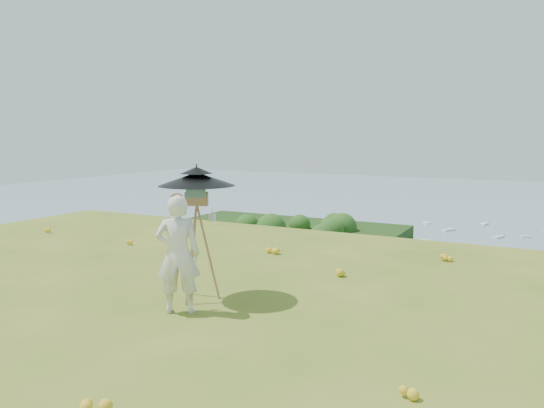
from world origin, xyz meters
The scene contains 12 objects.
ground centered at (0.00, 0.00, 0.00)m, with size 14.00×14.00×0.00m, color #546B1E.
shoreline_tier centered at (0.00, 75.00, -36.00)m, with size 170.00×28.00×8.00m, color #70695A.
bay_water centered at (0.00, 240.00, -34.00)m, with size 700.00×700.00×0.00m, color #779DAB.
peninsula centered at (-75.00, 155.00, -29.00)m, with size 90.00×60.00×12.00m, color black, non-canonical shape.
slope_trees centered at (0.00, 35.00, -15.00)m, with size 110.00×50.00×6.00m, color #1E5218, non-canonical shape.
harbor_town centered at (0.00, 75.00, -29.50)m, with size 110.00×22.00×5.00m, color silver, non-canonical shape.
moored_boats centered at (-12.50, 161.00, -33.65)m, with size 140.00×140.00×0.70m, color white, non-canonical shape.
wildflowers centered at (0.00, 0.25, 0.06)m, with size 10.00×10.50×0.12m, color gold, non-canonical shape.
painter centered at (1.61, 0.42, 0.80)m, with size 0.58×0.38×1.59m, color beige.
field_easel centered at (1.49, 1.02, 0.85)m, with size 0.64×0.64×1.70m, color #9C6B41, non-canonical shape.
sun_umbrella centered at (1.48, 1.05, 1.68)m, with size 1.09×1.09×0.56m, color black, non-canonical shape.
painter_cap centered at (1.61, 0.42, 1.55)m, with size 0.21×0.25×0.10m, color #D97779, non-canonical shape.
Camera 1 is at (5.88, -5.06, 2.35)m, focal length 35.00 mm.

